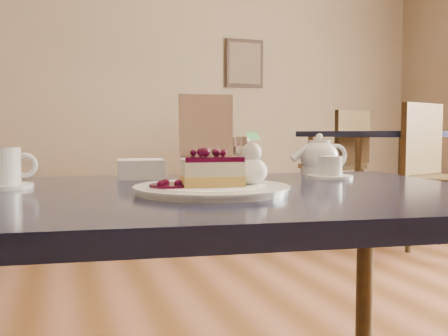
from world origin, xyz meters
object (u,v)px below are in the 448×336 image
object	(u,v)px
cheesecake_slice	(212,171)
bg_table_far_right	(381,223)
main_table	(208,227)
coffee_set	(3,170)
dessert_plate	(212,189)
tea_set	(321,160)

from	to	relation	value
cheesecake_slice	bg_table_far_right	world-z (taller)	bg_table_far_right
main_table	coffee_set	bearing A→B (deg)	164.47
dessert_plate	cheesecake_slice	size ratio (longest dim) A/B	2.35
main_table	tea_set	distance (m)	0.45
cheesecake_slice	bg_table_far_right	xyz separation A→B (m)	(2.19, 2.49, -0.65)
cheesecake_slice	coffee_set	distance (m)	0.42
main_table	dessert_plate	size ratio (longest dim) A/B	4.23
cheesecake_slice	bg_table_far_right	size ratio (longest dim) A/B	0.06
tea_set	bg_table_far_right	bearing A→B (deg)	50.76
coffee_set	tea_set	bearing A→B (deg)	5.19
coffee_set	tea_set	xyz separation A→B (m)	(0.75, 0.07, 0.00)
bg_table_far_right	coffee_set	bearing A→B (deg)	-157.91
main_table	cheesecake_slice	size ratio (longest dim) A/B	9.95
dessert_plate	coffee_set	size ratio (longest dim) A/B	2.18
cheesecake_slice	tea_set	distance (m)	0.46
main_table	cheesecake_slice	distance (m)	0.12
tea_set	bg_table_far_right	xyz separation A→B (m)	(1.81, 2.22, -0.65)
dessert_plate	coffee_set	bearing A→B (deg)	151.41
dessert_plate	bg_table_far_right	world-z (taller)	bg_table_far_right
cheesecake_slice	dessert_plate	bearing A→B (deg)	-172.95
tea_set	bg_table_far_right	world-z (taller)	bg_table_far_right
coffee_set	bg_table_far_right	distance (m)	3.50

